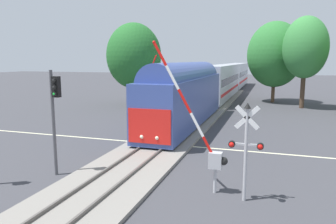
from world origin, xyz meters
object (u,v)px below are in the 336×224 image
at_px(crossing_gate_near, 208,145).
at_px(oak_far_right, 305,48).
at_px(elm_centre_background, 275,55).
at_px(crossing_signal_mast, 246,142).
at_px(traffic_signal_median, 55,106).
at_px(oak_behind_train, 134,56).
at_px(commuter_train, 221,80).
at_px(crossing_gate_far, 138,101).

height_order(crossing_gate_near, oak_far_right, oak_far_right).
bearing_deg(elm_centre_background, oak_far_right, -53.84).
relative_size(crossing_signal_mast, traffic_signal_median, 0.77).
bearing_deg(oak_behind_train, commuter_train, 45.03).
xyz_separation_m(crossing_gate_near, crossing_signal_mast, (1.61, -0.47, 0.37)).
bearing_deg(crossing_gate_far, crossing_signal_mast, -53.29).
distance_m(crossing_gate_far, oak_behind_train, 11.78).
bearing_deg(crossing_gate_far, traffic_signal_median, -83.29).
relative_size(oak_behind_train, oak_far_right, 0.95).
distance_m(crossing_gate_near, traffic_signal_median, 7.59).
bearing_deg(oak_far_right, crossing_gate_far, -137.63).
xyz_separation_m(crossing_gate_near, oak_behind_train, (-13.88, 23.87, 4.05)).
xyz_separation_m(crossing_signal_mast, oak_behind_train, (-15.49, 24.34, 3.68)).
xyz_separation_m(traffic_signal_median, elm_centre_background, (10.18, 32.48, 2.86)).
bearing_deg(oak_far_right, commuter_train, 152.18).
height_order(crossing_signal_mast, crossing_gate_far, crossing_gate_far).
height_order(crossing_gate_near, oak_behind_train, oak_behind_train).
distance_m(oak_behind_train, oak_far_right, 20.27).
relative_size(crossing_signal_mast, oak_behind_train, 0.40).
relative_size(crossing_signal_mast, crossing_gate_far, 0.66).
relative_size(commuter_train, crossing_gate_far, 10.02).
relative_size(crossing_gate_near, crossing_gate_far, 1.07).
bearing_deg(commuter_train, oak_far_right, -27.82).
distance_m(oak_behind_train, elm_centre_background, 18.58).
xyz_separation_m(commuter_train, oak_far_right, (10.49, -5.54, 4.32)).
bearing_deg(traffic_signal_median, crossing_signal_mast, -1.32).
distance_m(commuter_train, oak_far_right, 12.63).
distance_m(traffic_signal_median, oak_far_right, 31.26).
bearing_deg(commuter_train, traffic_signal_median, -95.06).
xyz_separation_m(traffic_signal_median, oak_behind_train, (-6.42, 24.13, 2.64)).
bearing_deg(crossing_signal_mast, elm_centre_background, 88.05).
xyz_separation_m(crossing_signal_mast, crossing_gate_far, (-10.74, 14.40, -0.49)).
bearing_deg(traffic_signal_median, elm_centre_background, 72.60).
height_order(commuter_train, crossing_signal_mast, commuter_train).
bearing_deg(crossing_gate_near, elm_centre_background, 85.17).
relative_size(crossing_gate_near, traffic_signal_median, 1.25).
bearing_deg(oak_behind_train, oak_far_right, 10.99).
xyz_separation_m(commuter_train, crossing_gate_far, (-4.64, -19.34, -0.76)).
distance_m(commuter_train, traffic_signal_median, 33.67).
relative_size(traffic_signal_median, oak_far_right, 0.49).
relative_size(traffic_signal_median, oak_behind_train, 0.51).
bearing_deg(commuter_train, elm_centre_background, -8.28).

